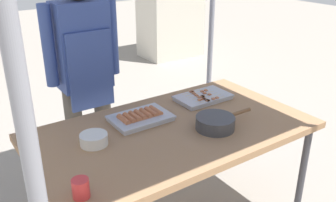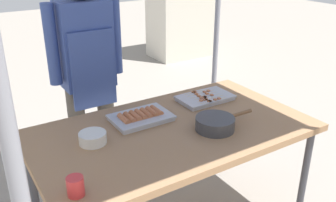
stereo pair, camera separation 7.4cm
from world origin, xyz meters
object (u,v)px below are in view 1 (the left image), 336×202
object	(u,v)px
tray_meat_skewers	(203,97)
vendor_woman	(84,67)
tray_grilled_sausages	(141,117)
cooking_wok	(216,122)
drink_cup_near_edge	(81,188)
condiment_bowl	(94,139)
stall_table	(173,136)

from	to	relation	value
tray_meat_skewers	vendor_woman	world-z (taller)	vendor_woman
tray_grilled_sausages	cooking_wok	world-z (taller)	cooking_wok
drink_cup_near_edge	cooking_wok	bearing A→B (deg)	10.05
drink_cup_near_edge	vendor_woman	bearing A→B (deg)	65.87
vendor_woman	condiment_bowl	bearing A→B (deg)	70.11
stall_table	drink_cup_near_edge	xyz separation A→B (m)	(-0.68, -0.30, 0.10)
stall_table	drink_cup_near_edge	size ratio (longest dim) A/B	18.41
stall_table	drink_cup_near_edge	bearing A→B (deg)	-156.22
tray_grilled_sausages	drink_cup_near_edge	distance (m)	0.75
tray_grilled_sausages	tray_meat_skewers	distance (m)	0.51
cooking_wok	condiment_bowl	bearing A→B (deg)	161.07
stall_table	tray_meat_skewers	world-z (taller)	tray_meat_skewers
tray_grilled_sausages	cooking_wok	xyz separation A→B (m)	(0.30, -0.33, 0.02)
tray_grilled_sausages	condiment_bowl	world-z (taller)	condiment_bowl
tray_meat_skewers	cooking_wok	world-z (taller)	cooking_wok
condiment_bowl	tray_grilled_sausages	bearing A→B (deg)	16.77
tray_grilled_sausages	tray_meat_skewers	bearing A→B (deg)	4.19
tray_meat_skewers	vendor_woman	size ratio (longest dim) A/B	0.23
tray_meat_skewers	drink_cup_near_edge	world-z (taller)	drink_cup_near_edge
stall_table	cooking_wok	xyz separation A→B (m)	(0.20, -0.14, 0.09)
tray_grilled_sausages	cooking_wok	distance (m)	0.45
cooking_wok	tray_meat_skewers	bearing A→B (deg)	60.59
tray_meat_skewers	drink_cup_near_edge	size ratio (longest dim) A/B	4.19
condiment_bowl	vendor_woman	size ratio (longest dim) A/B	0.09
stall_table	tray_grilled_sausages	distance (m)	0.22
stall_table	tray_grilled_sausages	bearing A→B (deg)	120.41
condiment_bowl	tray_meat_skewers	bearing A→B (deg)	9.40
stall_table	vendor_woman	size ratio (longest dim) A/B	0.99
cooking_wok	condiment_bowl	xyz separation A→B (m)	(-0.65, 0.22, -0.01)
condiment_bowl	drink_cup_near_edge	size ratio (longest dim) A/B	1.69
tray_grilled_sausages	condiment_bowl	xyz separation A→B (m)	(-0.35, -0.10, 0.01)
drink_cup_near_edge	condiment_bowl	bearing A→B (deg)	59.20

